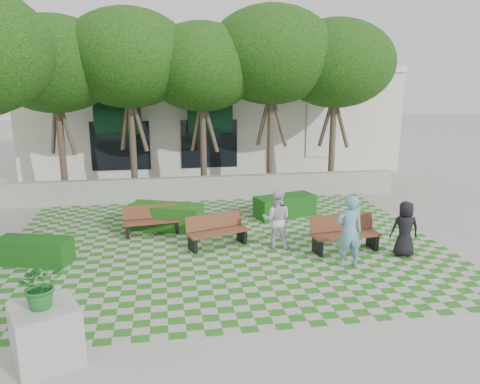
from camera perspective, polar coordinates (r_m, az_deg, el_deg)
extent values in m
plane|color=gray|center=(12.31, -1.16, -8.09)|extent=(90.00, 90.00, 0.00)
plane|color=#2B721E|center=(13.23, -1.79, -6.47)|extent=(12.00, 12.00, 0.00)
cube|color=#9E9B93|center=(8.20, 3.92, -20.19)|extent=(16.00, 2.00, 0.01)
cube|color=#9E9B93|center=(18.06, -4.02, 0.51)|extent=(15.00, 0.36, 0.90)
cube|color=brown|center=(12.96, 12.77, -5.12)|extent=(1.89, 0.74, 0.06)
cube|color=brown|center=(13.10, 12.30, -3.62)|extent=(1.85, 0.31, 0.46)
cube|color=black|center=(12.69, 9.42, -6.50)|extent=(0.15, 0.52, 0.45)
cube|color=black|center=(13.42, 15.83, -5.71)|extent=(0.15, 0.52, 0.45)
cube|color=brown|center=(12.99, -2.72, -4.89)|extent=(1.79, 1.05, 0.06)
cube|color=brown|center=(13.12, -3.21, -3.53)|extent=(1.66, 0.67, 0.43)
cube|color=black|center=(12.77, -5.80, -6.32)|extent=(0.24, 0.48, 0.42)
cube|color=black|center=(13.39, 0.23, -5.29)|extent=(0.24, 0.48, 0.42)
cube|color=brown|center=(14.22, -10.74, -3.55)|extent=(1.68, 0.70, 0.05)
cube|color=brown|center=(14.38, -10.88, -2.35)|extent=(1.63, 0.32, 0.41)
cube|color=black|center=(14.24, -13.60, -4.56)|extent=(0.15, 0.46, 0.40)
cube|color=black|center=(14.37, -7.82, -4.12)|extent=(0.15, 0.46, 0.40)
cube|color=#134713|center=(15.89, 5.50, -1.71)|extent=(2.19, 1.38, 0.71)
cube|color=#1B4C14|center=(14.70, -9.00, -2.98)|extent=(2.39, 1.63, 0.78)
cube|color=#124512|center=(13.00, -23.83, -6.57)|extent=(1.97, 1.23, 0.64)
cube|color=#9E9B93|center=(8.60, -22.56, -15.73)|extent=(1.31, 1.31, 0.99)
imported|color=#206926|center=(8.22, -23.14, -10.32)|extent=(0.88, 0.84, 0.77)
imported|color=#6699B9|center=(11.81, 13.17, -4.69)|extent=(0.69, 0.47, 1.83)
imported|color=black|center=(12.98, 19.45, -4.26)|extent=(0.79, 0.59, 1.48)
imported|color=silver|center=(12.82, 4.48, -3.35)|extent=(0.94, 0.83, 1.63)
cylinder|color=#47382B|center=(19.49, -20.87, 4.72)|extent=(0.26, 0.26, 3.64)
ellipsoid|color=#1E4C11|center=(19.30, -21.72, 14.28)|extent=(4.80, 4.80, 3.60)
cylinder|color=#47382B|center=(19.13, -12.92, 5.37)|extent=(0.26, 0.26, 3.81)
ellipsoid|color=#1E4C11|center=(18.95, -13.49, 15.59)|extent=(5.00, 5.00, 3.75)
cylinder|color=#47382B|center=(19.18, -4.49, 5.36)|extent=(0.26, 0.26, 3.58)
ellipsoid|color=#1E4C11|center=(18.98, -4.68, 14.96)|extent=(4.60, 4.60, 3.45)
cylinder|color=#47382B|center=(19.59, 3.73, 6.05)|extent=(0.26, 0.26, 3.92)
ellipsoid|color=#1E4C11|center=(19.44, 3.89, 16.33)|extent=(5.20, 5.20, 3.90)
cylinder|color=#47382B|center=(20.39, 11.17, 5.80)|extent=(0.26, 0.26, 3.70)
ellipsoid|color=#1E4C11|center=(20.21, 11.62, 15.10)|extent=(4.80, 4.80, 3.60)
cube|color=silver|center=(25.72, -3.60, 9.10)|extent=(18.00, 8.00, 5.00)
cube|color=white|center=(21.67, -2.56, 14.86)|extent=(18.00, 0.30, 0.30)
cube|color=black|center=(22.92, 10.13, 7.59)|extent=(1.40, 0.10, 2.40)
cylinder|color=#0F3A21|center=(21.62, -14.58, 9.14)|extent=(3.00, 1.80, 1.80)
cube|color=black|center=(21.77, -14.35, 5.47)|extent=(2.60, 0.08, 2.20)
cylinder|color=#0F3A21|center=(21.65, -3.83, 9.55)|extent=(3.00, 1.80, 1.80)
cube|color=black|center=(21.79, -3.77, 5.88)|extent=(2.60, 0.08, 2.20)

